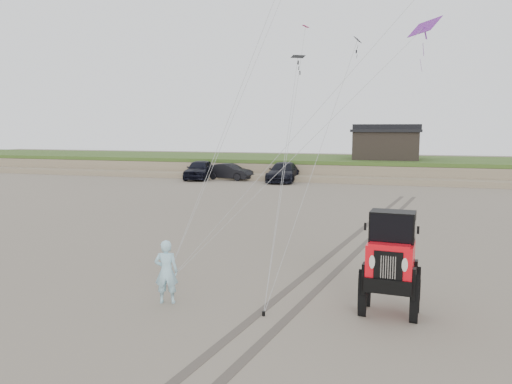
# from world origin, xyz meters

# --- Properties ---
(ground) EXTENTS (160.00, 160.00, 0.00)m
(ground) POSITION_xyz_m (0.00, 0.00, 0.00)
(ground) COLOR #6B6054
(ground) RESTS_ON ground
(dune_ridge) EXTENTS (160.00, 14.25, 1.73)m
(dune_ridge) POSITION_xyz_m (0.00, 37.50, 0.82)
(dune_ridge) COLOR #7A6B54
(dune_ridge) RESTS_ON ground
(cabin) EXTENTS (6.40, 5.40, 3.35)m
(cabin) POSITION_xyz_m (2.00, 37.00, 3.24)
(cabin) COLOR black
(cabin) RESTS_ON dune_ridge
(truck_a) EXTENTS (2.83, 5.49, 1.79)m
(truck_a) POSITION_xyz_m (-14.37, 29.73, 0.89)
(truck_a) COLOR black
(truck_a) RESTS_ON ground
(truck_b) EXTENTS (4.69, 2.50, 1.47)m
(truck_b) POSITION_xyz_m (-11.60, 30.11, 0.73)
(truck_b) COLOR black
(truck_b) RESTS_ON ground
(truck_c) EXTENTS (2.69, 5.91, 1.68)m
(truck_c) POSITION_xyz_m (-6.49, 29.93, 0.84)
(truck_c) COLOR black
(truck_c) RESTS_ON ground
(jeep) EXTENTS (2.85, 5.84, 2.11)m
(jeep) POSITION_xyz_m (3.53, -0.13, 1.06)
(jeep) COLOR red
(jeep) RESTS_ON ground
(man) EXTENTS (0.73, 0.58, 1.74)m
(man) POSITION_xyz_m (-2.28, -0.97, 0.87)
(man) COLOR #81BCC7
(man) RESTS_ON ground
(stake_main) EXTENTS (0.08, 0.08, 0.12)m
(stake_main) POSITION_xyz_m (-3.00, 0.29, 0.06)
(stake_main) COLOR black
(stake_main) RESTS_ON ground
(stake_aux) EXTENTS (0.08, 0.08, 0.12)m
(stake_aux) POSITION_xyz_m (0.50, -1.14, 0.06)
(stake_aux) COLOR black
(stake_aux) RESTS_ON ground
(tire_tracks) EXTENTS (5.22, 29.74, 0.01)m
(tire_tracks) POSITION_xyz_m (2.00, 8.00, 0.00)
(tire_tracks) COLOR #4C443D
(tire_tracks) RESTS_ON ground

